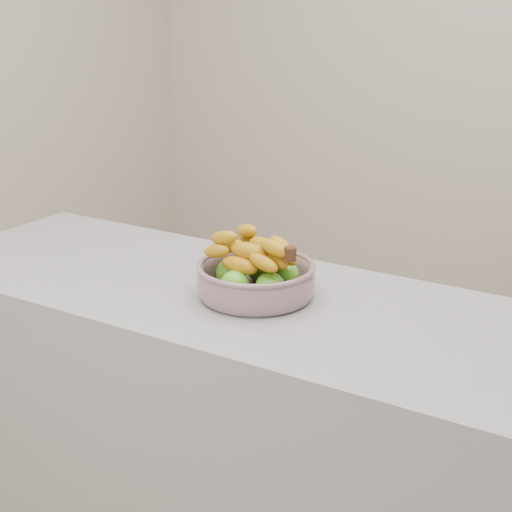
% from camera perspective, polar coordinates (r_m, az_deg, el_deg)
% --- Properties ---
extents(counter, '(2.00, 0.60, 0.90)m').
position_cam_1_polar(counter, '(1.87, 1.91, -16.47)').
color(counter, gray).
rests_on(counter, ground).
extents(fruit_bowl, '(0.28, 0.28, 0.15)m').
position_cam_1_polar(fruit_bowl, '(1.67, -0.01, -1.62)').
color(fruit_bowl, '#909DAD').
rests_on(fruit_bowl, counter).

